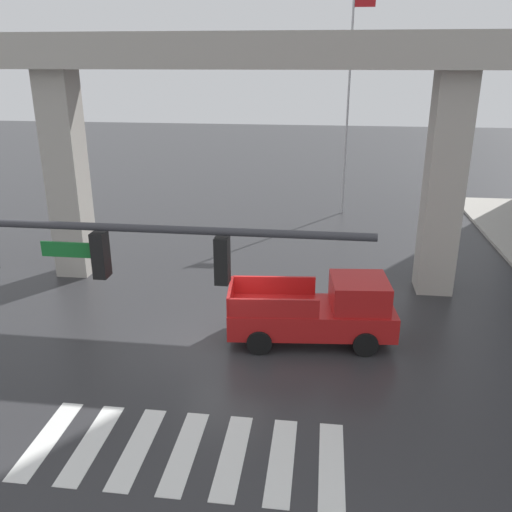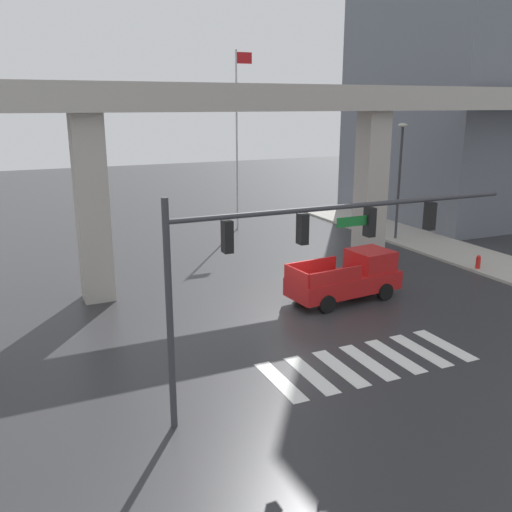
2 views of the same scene
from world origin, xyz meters
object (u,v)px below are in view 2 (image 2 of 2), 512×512
Objects in this scene: traffic_signal_mast at (298,244)px; flagpole at (238,130)px; street_lamp_mid_block at (400,168)px; pickup_truck at (349,277)px; fire_hydrant at (478,263)px.

flagpole reaches higher than traffic_signal_mast.
flagpole is at bearing 136.94° from street_lamp_mid_block.
pickup_truck is 0.73× the size of street_lamp_mid_block.
traffic_signal_mast is 21.16m from street_lamp_mid_block.
flagpole is at bearing 85.84° from pickup_truck.
pickup_truck is at bearing -137.58° from street_lamp_mid_block.
street_lamp_mid_block is (15.14, 14.77, -0.12)m from traffic_signal_mast.
flagpole reaches higher than fire_hydrant.
pickup_truck is 16.37m from flagpole.
pickup_truck is 0.45× the size of flagpole.
pickup_truck is at bearing -94.16° from flagpole.
fire_hydrant is (-0.40, -7.25, -4.13)m from street_lamp_mid_block.
street_lamp_mid_block is 10.79m from flagpole.
fire_hydrant is 17.39m from flagpole.
pickup_truck is 0.48× the size of traffic_signal_mast.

